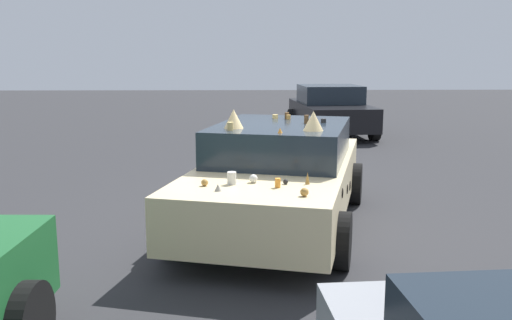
# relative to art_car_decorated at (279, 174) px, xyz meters

# --- Properties ---
(ground_plane) EXTENTS (60.00, 60.00, 0.00)m
(ground_plane) POSITION_rel_art_car_decorated_xyz_m (-0.04, 0.01, -0.70)
(ground_plane) COLOR #2D2D30
(art_car_decorated) EXTENTS (4.76, 2.88, 1.60)m
(art_car_decorated) POSITION_rel_art_car_decorated_xyz_m (0.00, 0.00, 0.00)
(art_car_decorated) COLOR beige
(art_car_decorated) RESTS_ON ground
(parked_sedan_far_right) EXTENTS (4.11, 2.28, 1.42)m
(parked_sedan_far_right) POSITION_rel_art_car_decorated_xyz_m (8.67, -2.07, 0.00)
(parked_sedan_far_right) COLOR black
(parked_sedan_far_right) RESTS_ON ground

